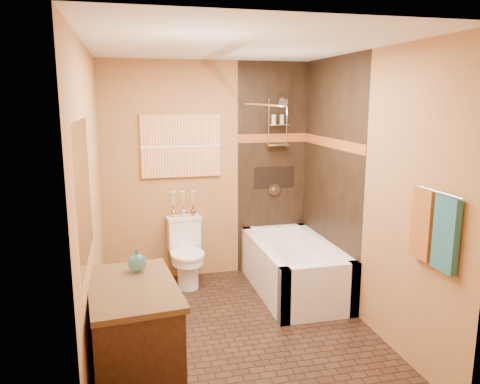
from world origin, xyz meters
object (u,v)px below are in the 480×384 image
object	(u,v)px
bathtub	(294,272)
vanity	(134,342)
toilet	(186,252)
sunset_painting	(181,146)

from	to	relation	value
bathtub	vanity	size ratio (longest dim) A/B	1.50
bathtub	toilet	world-z (taller)	toilet
toilet	vanity	world-z (taller)	vanity
bathtub	sunset_painting	bearing A→B (deg)	146.89
sunset_painting	toilet	world-z (taller)	sunset_painting
toilet	sunset_painting	bearing A→B (deg)	84.98
vanity	toilet	bearing A→B (deg)	66.81
sunset_painting	vanity	bearing A→B (deg)	-105.52
sunset_painting	vanity	distance (m)	2.55
bathtub	vanity	distance (m)	2.28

